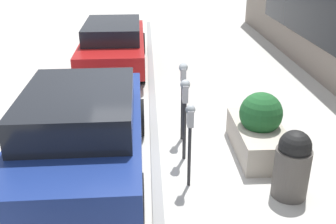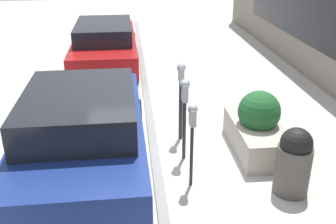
{
  "view_description": "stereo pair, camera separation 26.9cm",
  "coord_description": "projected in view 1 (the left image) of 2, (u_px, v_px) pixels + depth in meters",
  "views": [
    {
      "loc": [
        -5.9,
        0.19,
        3.53
      ],
      "look_at": [
        0.0,
        -0.14,
        0.91
      ],
      "focal_mm": 42.0,
      "sensor_mm": 36.0,
      "label": 1
    },
    {
      "loc": [
        -5.88,
        0.46,
        3.53
      ],
      "look_at": [
        0.0,
        -0.14,
        0.91
      ],
      "focal_mm": 42.0,
      "sensor_mm": 36.0,
      "label": 2
    }
  ],
  "objects": [
    {
      "name": "ground_plane",
      "position": [
        160.0,
        160.0,
        6.83
      ],
      "size": [
        40.0,
        40.0,
        0.0
      ],
      "primitive_type": "plane",
      "color": "beige"
    },
    {
      "name": "curb_strip",
      "position": [
        156.0,
        159.0,
        6.82
      ],
      "size": [
        24.5,
        0.16,
        0.04
      ],
      "color": "gray",
      "rests_on": "ground_plane"
    },
    {
      "name": "parking_meter_nearest",
      "position": [
        190.0,
        126.0,
        5.73
      ],
      "size": [
        0.17,
        0.15,
        1.36
      ],
      "color": "#232326",
      "rests_on": "ground_plane"
    },
    {
      "name": "parking_meter_second",
      "position": [
        185.0,
        102.0,
        6.46
      ],
      "size": [
        0.19,
        0.16,
        1.45
      ],
      "color": "#232326",
      "rests_on": "ground_plane"
    },
    {
      "name": "parking_meter_middle",
      "position": [
        183.0,
        88.0,
        7.15
      ],
      "size": [
        0.19,
        0.16,
        1.51
      ],
      "color": "#232326",
      "rests_on": "ground_plane"
    },
    {
      "name": "planter_box",
      "position": [
        259.0,
        130.0,
        6.92
      ],
      "size": [
        1.69,
        0.81,
        1.13
      ],
      "color": "#B2A899",
      "rests_on": "ground_plane"
    },
    {
      "name": "parked_car_middle",
      "position": [
        83.0,
        129.0,
        6.15
      ],
      "size": [
        4.28,
        1.9,
        1.48
      ],
      "rotation": [
        0.0,
        0.0,
        0.02
      ],
      "color": "navy",
      "rests_on": "ground_plane"
    },
    {
      "name": "parked_car_rear",
      "position": [
        114.0,
        43.0,
        11.51
      ],
      "size": [
        4.82,
        1.82,
        1.36
      ],
      "rotation": [
        0.0,
        0.0,
        0.02
      ],
      "color": "maroon",
      "rests_on": "ground_plane"
    },
    {
      "name": "trash_bin",
      "position": [
        292.0,
        164.0,
        5.7
      ],
      "size": [
        0.52,
        0.52,
        1.06
      ],
      "color": "#514C47",
      "rests_on": "ground_plane"
    }
  ]
}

